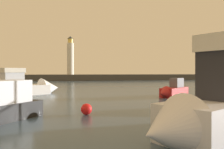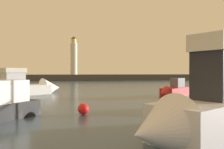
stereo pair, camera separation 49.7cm
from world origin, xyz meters
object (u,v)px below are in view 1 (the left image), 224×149
motorboat_1 (173,91)px  mooring_buoy (86,109)px  motorboat_2 (213,104)px  lighthouse (70,56)px  motorboat_0 (28,87)px

motorboat_1 → mooring_buoy: bearing=-140.1°
motorboat_1 → mooring_buoy: motorboat_1 is taller
mooring_buoy → motorboat_2: bearing=-49.8°
motorboat_2 → lighthouse: bearing=94.4°
mooring_buoy → motorboat_0: bearing=112.5°
motorboat_0 → lighthouse: bearing=83.2°
lighthouse → mooring_buoy: 62.34m
motorboat_1 → lighthouse: bearing=101.2°
mooring_buoy → motorboat_1: bearing=39.9°
motorboat_0 → motorboat_2: bearing=-61.7°
motorboat_2 → motorboat_0: bearing=118.3°
lighthouse → motorboat_0: bearing=-96.8°
motorboat_2 → motorboat_1: bearing=69.3°
motorboat_1 → motorboat_2: 15.40m
motorboat_1 → motorboat_2: bearing=-110.7°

